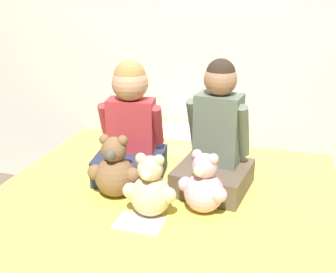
{
  "coord_description": "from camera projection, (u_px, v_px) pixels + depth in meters",
  "views": [
    {
      "loc": [
        0.56,
        -1.55,
        1.53
      ],
      "look_at": [
        0.0,
        0.31,
        0.79
      ],
      "focal_mm": 45.0,
      "sensor_mm": 36.0,
      "label": 1
    }
  ],
  "objects": [
    {
      "name": "teddy_bear_held_by_right_child",
      "position": [
        204.0,
        187.0,
        1.91
      ],
      "size": [
        0.24,
        0.19,
        0.29
      ],
      "rotation": [
        0.0,
        0.0,
        -0.31
      ],
      "color": "#DBA3B2",
      "rests_on": "bed"
    },
    {
      "name": "pillow_at_headboard",
      "position": [
        193.0,
        141.0,
        2.63
      ],
      "size": [
        0.47,
        0.27,
        0.11
      ],
      "color": "beige",
      "rests_on": "bed"
    },
    {
      "name": "teddy_bear_between_children",
      "position": [
        150.0,
        190.0,
        1.88
      ],
      "size": [
        0.25,
        0.19,
        0.3
      ],
      "rotation": [
        0.0,
        0.0,
        0.04
      ],
      "color": "#D1B78E",
      "rests_on": "bed"
    },
    {
      "name": "child_on_left",
      "position": [
        131.0,
        129.0,
        2.21
      ],
      "size": [
        0.39,
        0.36,
        0.63
      ],
      "rotation": [
        0.0,
        0.0,
        0.14
      ],
      "color": "#282D47",
      "rests_on": "bed"
    },
    {
      "name": "child_on_right",
      "position": [
        216.0,
        141.0,
        2.09
      ],
      "size": [
        0.39,
        0.4,
        0.66
      ],
      "rotation": [
        0.0,
        0.0,
        -0.13
      ],
      "color": "brown",
      "rests_on": "bed"
    },
    {
      "name": "teddy_bear_held_by_left_child",
      "position": [
        115.0,
        170.0,
        2.05
      ],
      "size": [
        0.26,
        0.2,
        0.32
      ],
      "rotation": [
        0.0,
        0.0,
        0.11
      ],
      "color": "brown",
      "rests_on": "bed"
    },
    {
      "name": "sign_card",
      "position": [
        139.0,
        223.0,
        1.85
      ],
      "size": [
        0.21,
        0.15,
        0.0
      ],
      "color": "white",
      "rests_on": "bed"
    },
    {
      "name": "bed",
      "position": [
        149.0,
        265.0,
        1.99
      ],
      "size": [
        1.7,
        2.01,
        0.51
      ],
      "color": "#2D2D33",
      "rests_on": "ground_plane"
    },
    {
      "name": "wall_behind_bed",
      "position": [
        205.0,
        24.0,
        2.63
      ],
      "size": [
        8.0,
        0.06,
        2.5
      ],
      "color": "silver",
      "rests_on": "ground_plane"
    }
  ]
}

